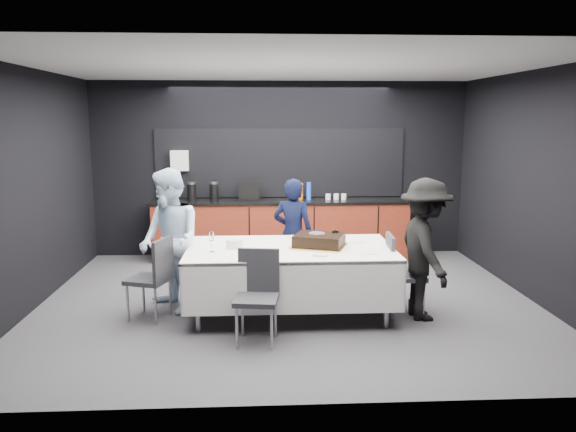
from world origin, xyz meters
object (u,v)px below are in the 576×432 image
object	(u,v)px
chair_left	(155,273)
party_table	(290,259)
plate_stack	(235,243)
person_right	(425,249)
champagne_flute	(212,238)
chair_right	(399,269)
person_center	(293,234)
person_left	(170,241)
cake_assembly	(319,240)
chair_near	(257,289)

from	to	relation	value
chair_left	party_table	bearing A→B (deg)	4.33
plate_stack	person_right	bearing A→B (deg)	-5.95
champagne_flute	party_table	bearing A→B (deg)	11.65
chair_right	person_right	distance (m)	0.38
plate_stack	champagne_flute	distance (m)	0.32
plate_stack	chair_right	distance (m)	1.89
person_center	person_left	xyz separation A→B (m)	(-1.47, -0.77, 0.10)
plate_stack	chair_left	size ratio (longest dim) A/B	0.21
champagne_flute	person_center	distance (m)	1.49
cake_assembly	chair_near	xyz separation A→B (m)	(-0.70, -0.78, -0.32)
cake_assembly	person_center	world-z (taller)	person_center
chair_right	person_left	world-z (taller)	person_left
person_right	champagne_flute	bearing A→B (deg)	85.32
cake_assembly	person_left	xyz separation A→B (m)	(-1.70, 0.16, -0.02)
champagne_flute	person_left	distance (m)	0.63
chair_left	chair_right	xyz separation A→B (m)	(2.74, 0.03, 0.00)
plate_stack	chair_near	bearing A→B (deg)	-71.69
party_table	person_right	distance (m)	1.50
party_table	chair_left	world-z (taller)	chair_left
cake_assembly	person_center	size ratio (longest dim) A/B	0.48
chair_near	person_left	size ratio (longest dim) A/B	0.56
person_left	chair_near	bearing A→B (deg)	13.59
plate_stack	person_center	bearing A→B (deg)	52.73
plate_stack	champagne_flute	xyz separation A→B (m)	(-0.24, -0.18, 0.11)
chair_left	person_right	distance (m)	3.00
chair_right	person_left	size ratio (longest dim) A/B	0.56
person_right	person_center	bearing A→B (deg)	46.26
party_table	person_left	size ratio (longest dim) A/B	1.40
chair_left	person_right	xyz separation A→B (m)	(2.99, -0.10, 0.25)
champagne_flute	person_right	xyz separation A→B (m)	(2.35, -0.04, -0.15)
cake_assembly	chair_left	distance (m)	1.87
chair_near	plate_stack	bearing A→B (deg)	108.31
party_table	person_right	xyz separation A→B (m)	(1.48, -0.22, 0.15)
chair_right	person_center	distance (m)	1.55
cake_assembly	person_center	xyz separation A→B (m)	(-0.24, 0.93, -0.12)
chair_near	person_left	bearing A→B (deg)	136.78
person_center	person_left	distance (m)	1.66
plate_stack	person_center	world-z (taller)	person_center
person_center	person_right	xyz separation A→B (m)	(1.39, -1.16, 0.06)
cake_assembly	person_center	bearing A→B (deg)	104.32
person_center	person_left	size ratio (longest dim) A/B	0.88
chair_right	person_right	bearing A→B (deg)	-28.60
party_table	cake_assembly	distance (m)	0.39
chair_near	person_center	bearing A→B (deg)	74.82
chair_right	cake_assembly	bearing A→B (deg)	173.92
champagne_flute	person_center	xyz separation A→B (m)	(0.96, 1.13, -0.21)
party_table	champagne_flute	bearing A→B (deg)	-168.35
champagne_flute	person_right	distance (m)	2.35
chair_near	person_left	world-z (taller)	person_left
plate_stack	champagne_flute	world-z (taller)	champagne_flute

